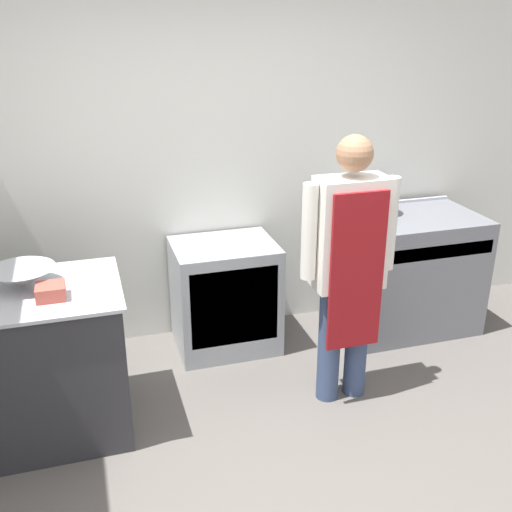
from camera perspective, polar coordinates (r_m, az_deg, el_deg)
The scene contains 9 objects.
ground_plane at distance 3.28m, azimuth 5.49°, elevation -22.27°, with size 14.00×14.00×0.00m, color #5B5651.
wall_back at distance 4.34m, azimuth -3.77°, elevation 9.49°, with size 8.00×0.05×2.70m.
prep_counter at distance 3.67m, azimuth -20.80°, elevation -9.60°, with size 1.09×0.75×0.90m.
stove at distance 4.75m, azimuth 14.22°, elevation -1.44°, with size 1.01×0.69×0.92m.
fridge_unit at distance 4.33m, azimuth -2.96°, elevation -3.82°, with size 0.72×0.57×0.80m.
person_cook at distance 3.57m, azimuth 8.83°, elevation -0.30°, with size 0.60×0.24×1.68m.
mixing_bowl at distance 3.51m, azimuth -21.37°, elevation -1.91°, with size 0.36×0.36×0.11m.
plastic_tub at distance 3.32m, azimuth -18.97°, elevation -3.23°, with size 0.15×0.15×0.08m.
stock_pot at distance 4.55m, azimuth 11.65°, elevation 5.50°, with size 0.26×0.26×0.22m.
Camera 1 is at (-0.95, -2.15, 2.28)m, focal length 42.00 mm.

